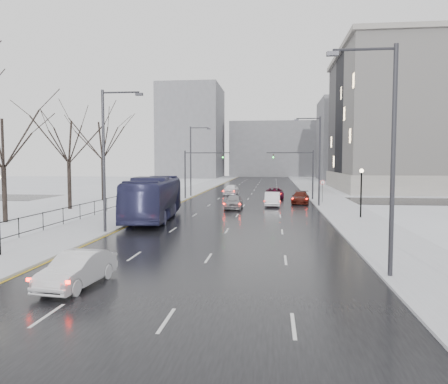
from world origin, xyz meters
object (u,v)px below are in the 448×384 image
at_px(mast_signal_left, 193,169).
at_px(sedan_right_cross, 275,193).
at_px(tree_park_c, 6,223).
at_px(lamppost_r_mid, 361,186).
at_px(tree_park_d, 70,210).
at_px(no_uturn_sign, 322,184).
at_px(streetlight_r_mid, 317,156).
at_px(streetlight_l_far, 192,157).
at_px(mast_signal_right, 305,169).
at_px(tree_park_e, 103,201).
at_px(sedan_right_near, 272,199).
at_px(streetlight_r_near, 388,149).
at_px(streetlight_l_near, 107,154).
at_px(sedan_right_far, 300,198).
at_px(sedan_center_far, 231,190).
at_px(sedan_center_near, 234,202).
at_px(bus, 154,198).
at_px(sedan_left_near, 77,269).

bearing_deg(mast_signal_left, sedan_right_cross, 12.84).
bearing_deg(tree_park_c, lamppost_r_mid, 11.50).
xyz_separation_m(tree_park_c, mast_signal_left, (11.17, 24.00, 4.11)).
distance_m(tree_park_d, no_uturn_sign, 28.88).
xyz_separation_m(streetlight_r_mid, streetlight_l_far, (-16.33, 12.00, 0.00)).
bearing_deg(mast_signal_right, streetlight_r_mid, -84.00).
bearing_deg(tree_park_e, sedan_right_near, -10.86).
bearing_deg(streetlight_r_near, sedan_right_cross, 96.58).
relative_size(streetlight_l_near, lamppost_r_mid, 2.34).
distance_m(sedan_right_far, sedan_center_far, 15.43).
bearing_deg(streetlight_l_far, sedan_center_near, -64.61).
bearing_deg(streetlight_r_mid, tree_park_d, -166.99).
distance_m(mast_signal_left, sedan_right_far, 15.02).
bearing_deg(mast_signal_left, streetlight_l_far, 101.87).
xyz_separation_m(streetlight_r_mid, sedan_right_cross, (-4.67, 10.47, -4.86)).
relative_size(no_uturn_sign, bus, 0.20).
xyz_separation_m(tree_park_e, sedan_right_cross, (21.70, 6.47, 0.76)).
xyz_separation_m(streetlight_l_far, sedan_center_far, (5.23, 3.53, -4.77)).
height_order(streetlight_r_near, sedan_left_near, streetlight_r_near).
bearing_deg(sedan_right_far, streetlight_r_mid, -58.30).
bearing_deg(lamppost_r_mid, tree_park_e, 154.38).
height_order(tree_park_d, streetlight_r_near, streetlight_r_near).
distance_m(tree_park_c, streetlight_r_near, 30.64).
bearing_deg(tree_park_c, mast_signal_right, 42.90).
bearing_deg(sedan_right_cross, mast_signal_left, -168.15).
relative_size(streetlight_l_far, sedan_right_cross, 1.93).
relative_size(mast_signal_right, sedan_right_cross, 1.25).
distance_m(tree_park_c, mast_signal_left, 26.79).
distance_m(mast_signal_left, sedan_center_near, 13.61).
height_order(sedan_left_near, sedan_center_far, sedan_center_far).
relative_size(lamppost_r_mid, sedan_right_cross, 0.83).
height_order(sedan_right_far, sedan_center_far, sedan_center_far).
height_order(lamppost_r_mid, mast_signal_left, mast_signal_left).
relative_size(streetlight_r_near, sedan_center_far, 2.12).
relative_size(streetlight_l_far, mast_signal_right, 1.54).
bearing_deg(sedan_center_far, sedan_right_near, -64.27).
height_order(tree_park_e, mast_signal_right, tree_park_e).
xyz_separation_m(tree_park_d, no_uturn_sign, (27.00, 10.00, 2.30)).
xyz_separation_m(streetlight_r_near, lamppost_r_mid, (2.83, 20.00, -2.67)).
height_order(tree_park_d, sedan_right_cross, tree_park_d).
distance_m(tree_park_d, mast_signal_right, 29.05).
xyz_separation_m(streetlight_r_near, mast_signal_right, (-0.84, 38.00, -1.51)).
bearing_deg(sedan_right_near, mast_signal_left, 142.68).
bearing_deg(streetlight_l_far, sedan_left_near, -85.31).
height_order(streetlight_l_near, sedan_center_near, streetlight_l_near).
height_order(mast_signal_left, sedan_center_far, mast_signal_left).
xyz_separation_m(no_uturn_sign, sedan_left_near, (-13.70, -36.70, -1.57)).
bearing_deg(mast_signal_left, streetlight_r_mid, -27.31).
distance_m(no_uturn_sign, sedan_right_far, 3.12).
distance_m(lamppost_r_mid, sedan_right_far, 14.26).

